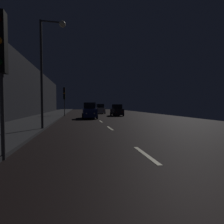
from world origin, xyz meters
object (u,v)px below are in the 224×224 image
object	(u,v)px
traffic_light_near_left	(1,53)
car_approaching_headlights	(89,111)
car_parked_right_far	(117,111)
streetlamp_overhead	(48,58)
traffic_light_far_left	(64,95)
car_distant_taillights	(100,109)

from	to	relation	value
traffic_light_near_left	car_approaching_headlights	xyz separation A→B (m)	(3.72, 16.79, -2.40)
car_parked_right_far	car_approaching_headlights	bearing A→B (deg)	133.48
streetlamp_overhead	car_approaching_headlights	size ratio (longest dim) A/B	1.82
traffic_light_near_left	streetlamp_overhead	bearing A→B (deg)	173.95
streetlamp_overhead	traffic_light_far_left	bearing A→B (deg)	90.88
streetlamp_overhead	car_parked_right_far	distance (m)	17.29
traffic_light_far_left	car_parked_right_far	xyz separation A→B (m)	(8.31, -1.45, -2.44)
traffic_light_far_left	car_approaching_headlights	distance (m)	7.30
streetlamp_overhead	car_distant_taillights	xyz separation A→B (m)	(6.25, 22.39, -4.04)
car_parked_right_far	car_distant_taillights	xyz separation A→B (m)	(-1.80, 7.65, 0.05)
traffic_light_near_left	car_parked_right_far	world-z (taller)	traffic_light_near_left
streetlamp_overhead	traffic_light_near_left	bearing A→B (deg)	-93.04
streetlamp_overhead	car_distant_taillights	size ratio (longest dim) A/B	1.92
car_approaching_headlights	car_parked_right_far	size ratio (longest dim) A/B	1.11
traffic_light_near_left	car_approaching_headlights	world-z (taller)	traffic_light_near_left
traffic_light_far_left	car_approaching_headlights	bearing A→B (deg)	36.42
car_parked_right_far	streetlamp_overhead	bearing A→B (deg)	151.34
traffic_light_far_left	traffic_light_near_left	distance (m)	22.67
traffic_light_near_left	car_distant_taillights	size ratio (longest dim) A/B	1.19
car_approaching_headlights	car_parked_right_far	world-z (taller)	car_approaching_headlights
car_distant_taillights	streetlamp_overhead	bearing A→B (deg)	164.39
car_approaching_headlights	car_parked_right_far	xyz separation A→B (m)	(4.68, 4.44, -0.10)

